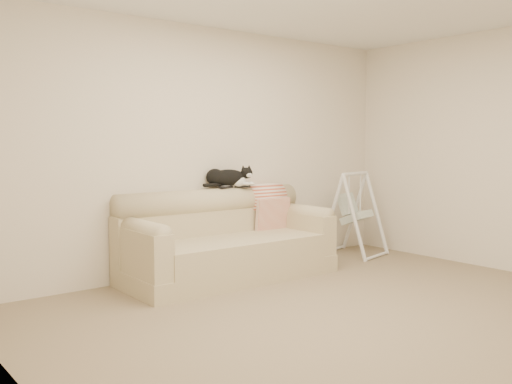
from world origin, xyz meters
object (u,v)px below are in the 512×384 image
at_px(remote_a, 226,187).
at_px(tuxedo_cat, 228,177).
at_px(sofa, 225,243).
at_px(remote_b, 243,186).
at_px(baby_swing, 354,213).

xyz_separation_m(remote_a, tuxedo_cat, (0.05, 0.02, 0.10)).
relative_size(remote_a, tuxedo_cat, 0.31).
xyz_separation_m(sofa, remote_b, (0.37, 0.20, 0.56)).
xyz_separation_m(remote_b, baby_swing, (1.55, -0.21, -0.39)).
bearing_deg(remote_a, remote_b, -8.69).
bearing_deg(remote_b, tuxedo_cat, 160.44).
distance_m(remote_b, baby_swing, 1.62).
bearing_deg(baby_swing, remote_a, 172.20).
distance_m(sofa, tuxedo_cat, 0.74).
height_order(remote_b, baby_swing, baby_swing).
bearing_deg(remote_a, baby_swing, -7.80).
bearing_deg(remote_b, sofa, -151.58).
distance_m(remote_b, tuxedo_cat, 0.19).
xyz_separation_m(remote_a, remote_b, (0.20, -0.03, -0.00)).
height_order(tuxedo_cat, baby_swing, tuxedo_cat).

